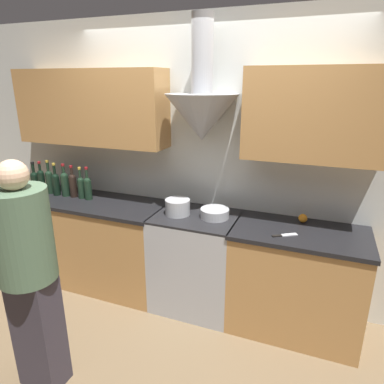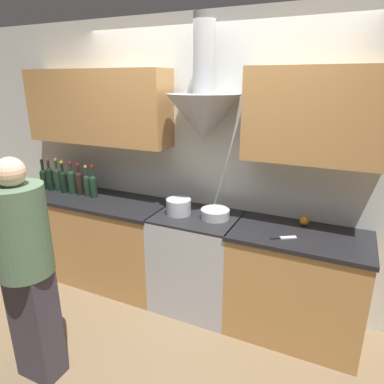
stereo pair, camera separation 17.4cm
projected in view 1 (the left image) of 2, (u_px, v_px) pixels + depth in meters
The scene contains 18 objects.
ground_plane at pixel (183, 324), 3.02m from camera, with size 12.00×12.00×0.00m, color brown.
wall_back at pixel (197, 146), 3.11m from camera, with size 8.40×0.63×2.60m.
counter_left at pixel (94, 241), 3.56m from camera, with size 1.57×0.62×0.91m.
counter_right at pixel (295, 280), 2.86m from camera, with size 1.07×0.62×0.91m.
stove_range at pixel (196, 261), 3.16m from camera, with size 0.74×0.60×0.91m.
wine_bottle_0 at pixel (35, 180), 3.63m from camera, with size 0.08×0.08×0.33m.
wine_bottle_1 at pixel (41, 180), 3.59m from camera, with size 0.07×0.07×0.34m.
wine_bottle_2 at pixel (49, 180), 3.58m from camera, with size 0.07×0.07×0.35m.
wine_bottle_3 at pixel (56, 183), 3.52m from camera, with size 0.08×0.08×0.34m.
wine_bottle_4 at pixel (65, 183), 3.49m from camera, with size 0.08×0.08×0.34m.
wine_bottle_5 at pixel (73, 184), 3.47m from camera, with size 0.07×0.07×0.33m.
wine_bottle_6 at pixel (81, 186), 3.43m from camera, with size 0.07×0.07×0.32m.
wine_bottle_7 at pixel (88, 187), 3.40m from camera, with size 0.07×0.07×0.33m.
stock_pot at pixel (178, 207), 3.03m from camera, with size 0.22×0.22×0.14m.
mixing_bowl at pixel (215, 213), 2.97m from camera, with size 0.25×0.25×0.08m.
orange_fruit at pixel (303, 218), 2.87m from camera, with size 0.07×0.07×0.07m.
chefs_knife at pixel (285, 235), 2.63m from camera, with size 0.19×0.14×0.01m.
person_foreground_left at pixel (29, 271), 2.19m from camera, with size 0.36×0.36×1.62m.
Camera 1 is at (0.99, -2.30, 2.05)m, focal length 32.00 mm.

